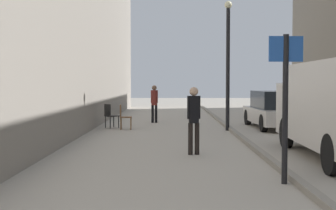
{
  "coord_description": "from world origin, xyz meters",
  "views": [
    {
      "loc": [
        -0.6,
        -1.52,
        1.76
      ],
      "look_at": [
        -0.71,
        11.68,
        1.12
      ],
      "focal_mm": 48.83,
      "sensor_mm": 36.0,
      "label": 1
    }
  ],
  "objects_px": {
    "street_sign_post": "(285,96)",
    "cafe_chair_near_window": "(124,115)",
    "lamp_post": "(228,57)",
    "cafe_chair_by_doorway": "(110,114)",
    "parked_car": "(276,110)",
    "pedestrian_mid_block": "(154,101)",
    "pedestrian_main_foreground": "(194,116)"
  },
  "relations": [
    {
      "from": "cafe_chair_near_window",
      "to": "cafe_chair_by_doorway",
      "type": "distance_m",
      "value": 0.82
    },
    {
      "from": "cafe_chair_near_window",
      "to": "cafe_chair_by_doorway",
      "type": "xyz_separation_m",
      "value": [
        -0.59,
        0.57,
        0.0
      ]
    },
    {
      "from": "pedestrian_mid_block",
      "to": "lamp_post",
      "type": "relative_size",
      "value": 0.35
    },
    {
      "from": "lamp_post",
      "to": "cafe_chair_by_doorway",
      "type": "bearing_deg",
      "value": 168.09
    },
    {
      "from": "cafe_chair_by_doorway",
      "to": "parked_car",
      "type": "bearing_deg",
      "value": 52.52
    },
    {
      "from": "parked_car",
      "to": "cafe_chair_near_window",
      "type": "height_order",
      "value": "parked_car"
    },
    {
      "from": "parked_car",
      "to": "lamp_post",
      "type": "relative_size",
      "value": 0.89
    },
    {
      "from": "pedestrian_mid_block",
      "to": "lamp_post",
      "type": "xyz_separation_m",
      "value": [
        2.84,
        -3.34,
        1.76
      ]
    },
    {
      "from": "pedestrian_mid_block",
      "to": "cafe_chair_by_doorway",
      "type": "xyz_separation_m",
      "value": [
        -1.65,
        -2.39,
        -0.41
      ]
    },
    {
      "from": "pedestrian_mid_block",
      "to": "cafe_chair_near_window",
      "type": "relative_size",
      "value": 1.77
    },
    {
      "from": "pedestrian_main_foreground",
      "to": "cafe_chair_by_doorway",
      "type": "relative_size",
      "value": 1.77
    },
    {
      "from": "pedestrian_main_foreground",
      "to": "pedestrian_mid_block",
      "type": "height_order",
      "value": "pedestrian_main_foreground"
    },
    {
      "from": "parked_car",
      "to": "cafe_chair_by_doorway",
      "type": "xyz_separation_m",
      "value": [
        -6.49,
        -0.03,
        -0.17
      ]
    },
    {
      "from": "street_sign_post",
      "to": "cafe_chair_near_window",
      "type": "relative_size",
      "value": 2.77
    },
    {
      "from": "pedestrian_main_foreground",
      "to": "pedestrian_mid_block",
      "type": "relative_size",
      "value": 1.0
    },
    {
      "from": "pedestrian_main_foreground",
      "to": "street_sign_post",
      "type": "bearing_deg",
      "value": -76.36
    },
    {
      "from": "pedestrian_mid_block",
      "to": "cafe_chair_near_window",
      "type": "bearing_deg",
      "value": -89.84
    },
    {
      "from": "parked_car",
      "to": "lamp_post",
      "type": "height_order",
      "value": "lamp_post"
    },
    {
      "from": "lamp_post",
      "to": "pedestrian_main_foreground",
      "type": "bearing_deg",
      "value": -105.01
    },
    {
      "from": "pedestrian_main_foreground",
      "to": "parked_car",
      "type": "distance_m",
      "value": 7.56
    },
    {
      "from": "parked_car",
      "to": "lamp_post",
      "type": "xyz_separation_m",
      "value": [
        -2.01,
        -0.98,
        2.01
      ]
    },
    {
      "from": "parked_car",
      "to": "cafe_chair_near_window",
      "type": "bearing_deg",
      "value": -176.02
    },
    {
      "from": "cafe_chair_near_window",
      "to": "cafe_chair_by_doorway",
      "type": "bearing_deg",
      "value": -136.82
    },
    {
      "from": "street_sign_post",
      "to": "cafe_chair_near_window",
      "type": "distance_m",
      "value": 10.1
    },
    {
      "from": "pedestrian_main_foreground",
      "to": "pedestrian_mid_block",
      "type": "bearing_deg",
      "value": 88.05
    },
    {
      "from": "pedestrian_mid_block",
      "to": "street_sign_post",
      "type": "relative_size",
      "value": 0.64
    },
    {
      "from": "pedestrian_mid_block",
      "to": "cafe_chair_near_window",
      "type": "height_order",
      "value": "pedestrian_mid_block"
    },
    {
      "from": "street_sign_post",
      "to": "cafe_chair_near_window",
      "type": "bearing_deg",
      "value": -71.94
    },
    {
      "from": "pedestrian_mid_block",
      "to": "cafe_chair_by_doorway",
      "type": "relative_size",
      "value": 1.77
    },
    {
      "from": "pedestrian_mid_block",
      "to": "cafe_chair_by_doorway",
      "type": "height_order",
      "value": "pedestrian_mid_block"
    },
    {
      "from": "parked_car",
      "to": "lamp_post",
      "type": "distance_m",
      "value": 3.01
    },
    {
      "from": "pedestrian_mid_block",
      "to": "cafe_chair_by_doorway",
      "type": "bearing_deg",
      "value": -104.77
    }
  ]
}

